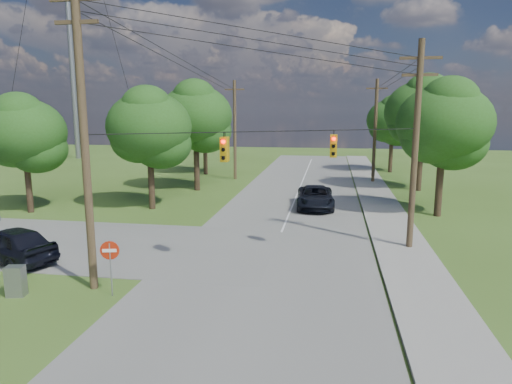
% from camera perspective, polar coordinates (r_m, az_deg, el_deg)
% --- Properties ---
extents(ground, '(140.00, 140.00, 0.00)m').
position_cam_1_polar(ground, '(18.00, -6.90, -13.20)').
color(ground, '#3E5C1E').
rests_on(ground, ground).
extents(main_road, '(10.00, 100.00, 0.03)m').
position_cam_1_polar(main_road, '(22.18, 1.78, -8.47)').
color(main_road, gray).
rests_on(main_road, ground).
extents(sidewalk_east, '(2.60, 100.00, 0.12)m').
position_cam_1_polar(sidewalk_east, '(22.35, 19.27, -8.80)').
color(sidewalk_east, gray).
rests_on(sidewalk_east, ground).
extents(pole_sw, '(2.00, 0.32, 12.00)m').
position_cam_1_polar(pole_sw, '(18.74, -20.71, 6.81)').
color(pole_sw, brown).
rests_on(pole_sw, ground).
extents(pole_ne, '(2.00, 0.32, 10.50)m').
position_cam_1_polar(pole_ne, '(24.24, 19.31, 5.74)').
color(pole_ne, brown).
rests_on(pole_ne, ground).
extents(pole_north_e, '(2.00, 0.32, 10.00)m').
position_cam_1_polar(pole_north_e, '(46.05, 14.66, 7.47)').
color(pole_north_e, brown).
rests_on(pole_north_e, ground).
extents(pole_north_w, '(2.00, 0.32, 10.00)m').
position_cam_1_polar(pole_north_w, '(46.89, -2.66, 7.84)').
color(pole_north_w, brown).
rests_on(pole_north_w, ground).
extents(power_lines, '(13.93, 29.62, 4.93)m').
position_cam_1_polar(power_lines, '(27.63, 2.68, 14.45)').
color(power_lines, black).
rests_on(power_lines, ground).
extents(traffic_signals, '(4.91, 3.27, 1.05)m').
position_cam_1_polar(traffic_signals, '(20.43, 3.20, 5.64)').
color(traffic_signals, '#C4950B').
rests_on(traffic_signals, ground).
extents(tree_w_near, '(6.00, 6.00, 8.40)m').
position_cam_1_polar(tree_w_near, '(33.37, -13.22, 7.94)').
color(tree_w_near, '#422F21').
rests_on(tree_w_near, ground).
extents(tree_w_mid, '(6.40, 6.40, 9.22)m').
position_cam_1_polar(tree_w_mid, '(40.56, -7.57, 9.42)').
color(tree_w_mid, '#422F21').
rests_on(tree_w_mid, ground).
extents(tree_w_far, '(6.00, 6.00, 8.73)m').
position_cam_1_polar(tree_w_far, '(50.73, -6.44, 9.24)').
color(tree_w_far, '#422F21').
rests_on(tree_w_far, ground).
extents(tree_e_near, '(6.20, 6.20, 8.81)m').
position_cam_1_polar(tree_e_near, '(32.65, 22.43, 7.96)').
color(tree_e_near, '#422F21').
rests_on(tree_e_near, ground).
extents(tree_e_mid, '(6.60, 6.60, 9.64)m').
position_cam_1_polar(tree_e_mid, '(42.53, 20.15, 9.37)').
color(tree_e_mid, '#422F21').
rests_on(tree_e_mid, ground).
extents(tree_e_far, '(5.80, 5.80, 8.32)m').
position_cam_1_polar(tree_e_far, '(54.26, 16.71, 8.60)').
color(tree_e_far, '#422F21').
rests_on(tree_e_far, ground).
extents(tree_cross_n, '(5.60, 5.60, 7.91)m').
position_cam_1_polar(tree_cross_n, '(35.14, -27.03, 6.66)').
color(tree_cross_n, '#422F21').
rests_on(tree_cross_n, ground).
extents(car_cross_dark, '(5.43, 3.74, 1.72)m').
position_cam_1_polar(car_cross_dark, '(24.50, -28.29, -5.77)').
color(car_cross_dark, black).
rests_on(car_cross_dark, cross_road).
extents(car_main_north, '(2.91, 5.78, 1.57)m').
position_cam_1_polar(car_main_north, '(33.62, 7.42, -0.64)').
color(car_main_north, black).
rests_on(car_main_north, main_road).
extents(control_cabinet, '(0.75, 0.61, 1.20)m').
position_cam_1_polar(control_cabinet, '(20.24, -27.83, -9.83)').
color(control_cabinet, gray).
rests_on(control_cabinet, ground).
extents(do_not_enter_sign, '(0.73, 0.20, 2.21)m').
position_cam_1_polar(do_not_enter_sign, '(18.49, -17.78, -7.61)').
color(do_not_enter_sign, gray).
rests_on(do_not_enter_sign, ground).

